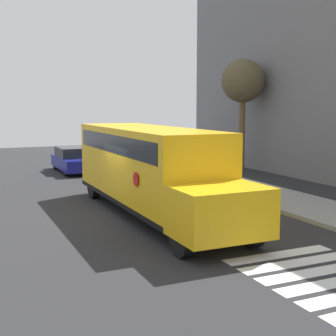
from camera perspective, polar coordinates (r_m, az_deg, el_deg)
ground_plane at (r=16.93m, az=-4.52°, el=-5.71°), size 60.00×60.00×0.00m
sidewalk_strip at (r=20.00m, az=13.32°, el=-3.60°), size 44.00×3.00×0.15m
school_bus at (r=16.73m, az=-2.26°, el=0.36°), size 10.75×2.57×3.11m
parked_car at (r=28.21m, az=-11.37°, el=1.01°), size 4.63×1.90×1.45m
tree_near_sidewalk at (r=27.87m, az=9.11°, el=10.23°), size 2.51×2.51×6.58m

